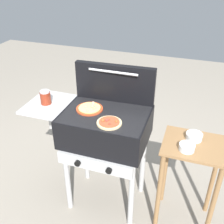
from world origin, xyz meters
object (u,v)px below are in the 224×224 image
Objects in this scene: pizza_cheese at (90,108)px; sauce_jar at (45,97)px; pizza_pepperoni at (109,122)px; topping_bowl_far at (194,137)px; topping_bowl_near at (187,147)px; grill at (104,129)px; prep_table at (190,168)px.

pizza_cheese is 0.36m from sauce_jar.
pizza_pepperoni is 0.25m from pizza_cheese.
pizza_pepperoni reaches higher than topping_bowl_far.
topping_bowl_near is at bearing -7.39° from pizza_cheese.
grill is at bearing -174.22° from topping_bowl_far.
prep_table is (0.59, 0.12, -0.36)m from pizza_pepperoni.
pizza_pepperoni is 0.87× the size of pizza_cheese.
pizza_pepperoni is at bearing -54.64° from grill.
grill reaches higher than prep_table.
topping_bowl_far is at bearing 3.53° from pizza_cheese.
grill is at bearing 0.51° from sauce_jar.
pizza_cheese is at bearing 172.61° from topping_bowl_near.
prep_table is at bearing -78.55° from topping_bowl_far.
pizza_cheese is at bearing 145.69° from pizza_pepperoni.
grill is 0.70m from prep_table.
sauce_jar is 1.12m from topping_bowl_near.
grill is at bearing 172.94° from topping_bowl_near.
topping_bowl_near is (0.54, 0.04, -0.11)m from pizza_pepperoni.
pizza_pepperoni is at bearing -175.55° from topping_bowl_near.
sauce_jar is 0.93× the size of topping_bowl_far.
topping_bowl_far is (0.58, 0.19, -0.11)m from pizza_pepperoni.
sauce_jar reaches higher than topping_bowl_far.
sauce_jar reaches higher than pizza_pepperoni.
sauce_jar is (-0.56, 0.12, 0.04)m from pizza_pepperoni.
pizza_cheese reaches higher than prep_table.
grill is 0.21m from pizza_pepperoni.
grill is 1.24× the size of prep_table.
topping_bowl_near is at bearing -3.79° from sauce_jar.
grill reaches higher than topping_bowl_near.
sauce_jar reaches higher than topping_bowl_near.
sauce_jar is (-0.48, -0.00, 0.20)m from grill.
sauce_jar is 1.01× the size of topping_bowl_near.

